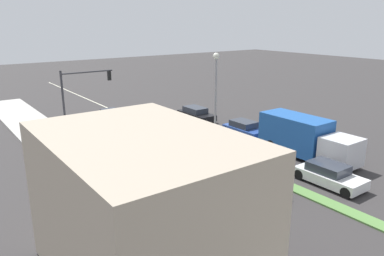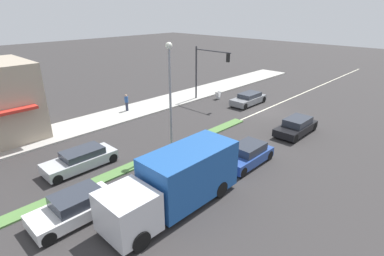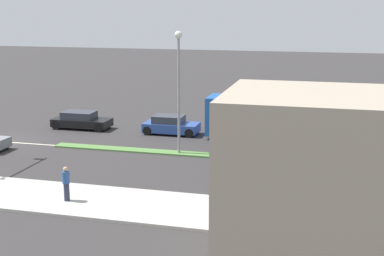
{
  "view_description": "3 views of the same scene",
  "coord_description": "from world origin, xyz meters",
  "px_view_note": "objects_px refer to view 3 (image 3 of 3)",
  "views": [
    {
      "loc": [
        16.89,
        32.45,
        9.59
      ],
      "look_at": [
        0.02,
        9.42,
        1.4
      ],
      "focal_mm": 35.0,
      "sensor_mm": 36.0,
      "label": 1
    },
    {
      "loc": [
        -14.41,
        25.14,
        9.46
      ],
      "look_at": [
        -1.06,
        11.25,
        1.69
      ],
      "focal_mm": 28.0,
      "sensor_mm": 36.0,
      "label": 2
    },
    {
      "loc": [
        30.47,
        20.91,
        8.83
      ],
      "look_at": [
        -0.84,
        12.85,
        1.49
      ],
      "focal_mm": 50.0,
      "sensor_mm": 36.0,
      "label": 3
    }
  ],
  "objects_px": {
    "coupe_blue": "(171,125)",
    "sedan_silver": "(268,161)",
    "pedestrian": "(66,183)",
    "delivery_truck": "(258,118)",
    "street_lamp": "(179,77)",
    "suv_black": "(81,120)",
    "van_white": "(318,144)"
  },
  "relations": [
    {
      "from": "pedestrian",
      "to": "coupe_blue",
      "type": "relative_size",
      "value": 0.42
    },
    {
      "from": "coupe_blue",
      "to": "sedan_silver",
      "type": "distance_m",
      "value": 10.57
    },
    {
      "from": "van_white",
      "to": "suv_black",
      "type": "bearing_deg",
      "value": -99.24
    },
    {
      "from": "suv_black",
      "to": "coupe_blue",
      "type": "relative_size",
      "value": 1.1
    },
    {
      "from": "pedestrian",
      "to": "street_lamp",
      "type": "bearing_deg",
      "value": 163.87
    },
    {
      "from": "delivery_truck",
      "to": "coupe_blue",
      "type": "bearing_deg",
      "value": -90.0
    },
    {
      "from": "suv_black",
      "to": "sedan_silver",
      "type": "xyz_separation_m",
      "value": [
        7.2,
        14.68,
        -0.02
      ]
    },
    {
      "from": "delivery_truck",
      "to": "suv_black",
      "type": "xyz_separation_m",
      "value": [
        0.0,
        -13.15,
        -0.85
      ]
    },
    {
      "from": "delivery_truck",
      "to": "van_white",
      "type": "xyz_separation_m",
      "value": [
        2.8,
        4.06,
        -0.84
      ]
    },
    {
      "from": "coupe_blue",
      "to": "sedan_silver",
      "type": "height_order",
      "value": "coupe_blue"
    },
    {
      "from": "suv_black",
      "to": "van_white",
      "type": "distance_m",
      "value": 17.43
    },
    {
      "from": "delivery_truck",
      "to": "pedestrian",
      "type": "bearing_deg",
      "value": -25.62
    },
    {
      "from": "street_lamp",
      "to": "pedestrian",
      "type": "xyz_separation_m",
      "value": [
        9.37,
        -2.71,
        -3.8
      ]
    },
    {
      "from": "delivery_truck",
      "to": "sedan_silver",
      "type": "xyz_separation_m",
      "value": [
        7.2,
        1.53,
        -0.87
      ]
    },
    {
      "from": "sedan_silver",
      "to": "van_white",
      "type": "distance_m",
      "value": 5.07
    },
    {
      "from": "street_lamp",
      "to": "suv_black",
      "type": "relative_size",
      "value": 1.72
    },
    {
      "from": "pedestrian",
      "to": "delivery_truck",
      "type": "xyz_separation_m",
      "value": [
        -14.37,
        6.89,
        0.49
      ]
    },
    {
      "from": "pedestrian",
      "to": "suv_black",
      "type": "height_order",
      "value": "pedestrian"
    },
    {
      "from": "delivery_truck",
      "to": "street_lamp",
      "type": "bearing_deg",
      "value": -39.91
    },
    {
      "from": "delivery_truck",
      "to": "suv_black",
      "type": "relative_size",
      "value": 1.75
    },
    {
      "from": "street_lamp",
      "to": "van_white",
      "type": "relative_size",
      "value": 1.81
    },
    {
      "from": "street_lamp",
      "to": "sedan_silver",
      "type": "distance_m",
      "value": 7.41
    },
    {
      "from": "street_lamp",
      "to": "delivery_truck",
      "type": "xyz_separation_m",
      "value": [
        -5.0,
        4.18,
        -3.31
      ]
    },
    {
      "from": "street_lamp",
      "to": "delivery_truck",
      "type": "distance_m",
      "value": 7.31
    },
    {
      "from": "pedestrian",
      "to": "suv_black",
      "type": "distance_m",
      "value": 15.68
    },
    {
      "from": "pedestrian",
      "to": "coupe_blue",
      "type": "distance_m",
      "value": 14.39
    },
    {
      "from": "street_lamp",
      "to": "coupe_blue",
      "type": "xyz_separation_m",
      "value": [
        -5.0,
        -2.03,
        -4.14
      ]
    },
    {
      "from": "pedestrian",
      "to": "sedan_silver",
      "type": "relative_size",
      "value": 0.36
    },
    {
      "from": "pedestrian",
      "to": "suv_black",
      "type": "xyz_separation_m",
      "value": [
        -14.37,
        -6.25,
        -0.36
      ]
    },
    {
      "from": "street_lamp",
      "to": "pedestrian",
      "type": "relative_size",
      "value": 4.54
    },
    {
      "from": "delivery_truck",
      "to": "coupe_blue",
      "type": "xyz_separation_m",
      "value": [
        0.0,
        -6.21,
        -0.83
      ]
    },
    {
      "from": "suv_black",
      "to": "street_lamp",
      "type": "bearing_deg",
      "value": 60.85
    }
  ]
}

